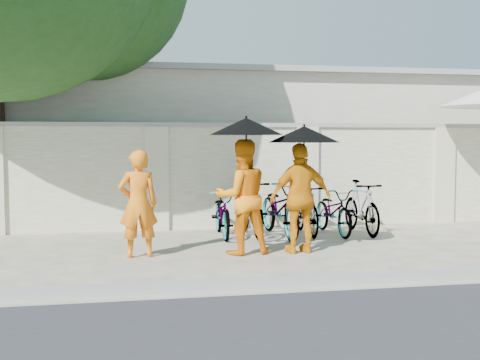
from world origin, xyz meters
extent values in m
plane|color=#BFB59D|center=(0.00, 0.00, 0.00)|extent=(80.00, 80.00, 0.00)
cube|color=gray|center=(0.00, -1.70, 0.06)|extent=(40.00, 0.16, 0.12)
cube|color=white|center=(1.00, 3.20, 1.00)|extent=(20.00, 0.30, 2.00)
cube|color=beige|center=(2.00, 7.00, 1.60)|extent=(14.00, 6.00, 3.20)
imported|color=orange|center=(-1.41, 0.48, 0.80)|extent=(0.63, 0.45, 1.61)
imported|color=orange|center=(0.16, 0.44, 0.88)|extent=(0.93, 0.77, 1.76)
cylinder|color=black|center=(0.21, 0.36, 1.48)|extent=(0.02, 0.02, 0.96)
cone|color=black|center=(0.21, 0.36, 1.96)|extent=(1.13, 1.13, 0.26)
imported|color=orange|center=(1.07, 0.35, 0.85)|extent=(1.04, 0.53, 1.71)
cylinder|color=black|center=(1.09, 0.27, 1.40)|extent=(0.02, 0.02, 0.87)
cone|color=black|center=(1.09, 0.27, 1.84)|extent=(1.09, 1.09, 0.25)
imported|color=#A3A5AE|center=(0.13, 2.08, 0.43)|extent=(0.62, 1.65, 0.86)
imported|color=#A3A5AE|center=(0.64, 2.06, 0.53)|extent=(0.54, 1.77, 1.05)
imported|color=#A3A5AE|center=(1.16, 1.93, 0.51)|extent=(0.82, 1.99, 1.02)
imported|color=#A3A5AE|center=(1.68, 1.99, 0.48)|extent=(0.52, 1.61, 0.96)
imported|color=#A3A5AE|center=(2.19, 1.98, 0.43)|extent=(0.66, 1.68, 0.87)
imported|color=#A3A5AE|center=(2.71, 1.90, 0.50)|extent=(0.47, 1.66, 1.00)
camera|label=1|loc=(-1.58, -8.56, 1.78)|focal=45.00mm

